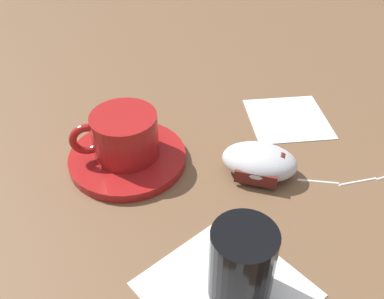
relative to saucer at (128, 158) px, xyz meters
name	(u,v)px	position (x,y,z in m)	size (l,w,h in m)	color
ground_plane	(218,210)	(-0.11, -0.09, -0.01)	(3.00, 3.00, 0.00)	brown
saucer	(128,158)	(0.00, 0.00, 0.00)	(0.15, 0.15, 0.01)	maroon
coffee_cup	(123,135)	(0.00, 0.00, 0.04)	(0.09, 0.11, 0.06)	maroon
computer_mouse	(259,161)	(-0.07, -0.16, 0.01)	(0.10, 0.11, 0.04)	silver
napkin_under_glass	(226,289)	(-0.22, -0.07, 0.00)	(0.14, 0.14, 0.00)	white
drinking_glass	(242,264)	(-0.22, -0.08, 0.04)	(0.06, 0.06, 0.08)	black
napkin_spare	(288,118)	(0.04, -0.25, 0.00)	(0.12, 0.12, 0.00)	white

